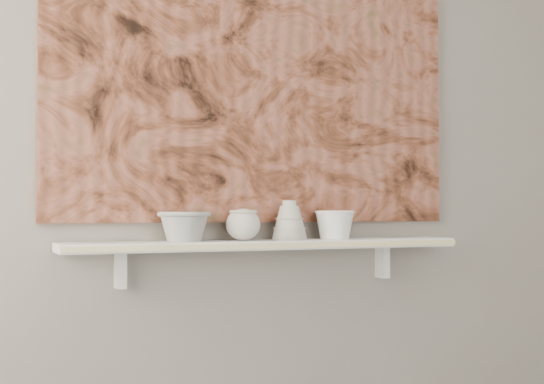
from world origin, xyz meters
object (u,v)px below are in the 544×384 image
painting (259,66)px  bowl_white (335,225)px  shelf (268,245)px  cup_cream (243,225)px  bell_vessel (289,220)px  bowl_grey (184,226)px

painting → bowl_white: bearing=-17.5°
bowl_white → shelf: bearing=180.0°
cup_cream → bowl_white: 0.35m
shelf → cup_cream: cup_cream is taller
bell_vessel → bowl_white: 0.18m
bowl_grey → bowl_white: (0.55, 0.00, 0.00)m
shelf → bowl_grey: size_ratio=8.00×
bell_vessel → painting: bearing=134.5°
painting → bowl_grey: (-0.30, -0.08, -0.56)m
cup_cream → bell_vessel: bell_vessel is taller
shelf → painting: bearing=90.0°
bowl_grey → cup_cream: bearing=0.0°
bell_vessel → bowl_white: (0.18, 0.00, -0.02)m
painting → cup_cream: bearing=-138.8°
bowl_grey → bell_vessel: bearing=0.0°
painting → shelf: bearing=-90.0°
shelf → bell_vessel: (0.08, 0.00, 0.08)m
shelf → bowl_grey: (-0.30, 0.00, 0.07)m
shelf → bell_vessel: 0.11m
bowl_grey → bell_vessel: 0.38m
painting → cup_cream: size_ratio=12.88×
bell_vessel → bowl_white: size_ratio=0.96×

